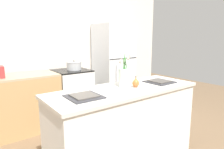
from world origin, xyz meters
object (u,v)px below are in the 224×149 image
(refrigerator, at_px, (114,67))
(flower_vase, at_px, (125,76))
(cooking_pot, at_px, (74,66))
(plate_setting_right, at_px, (160,82))
(pear_figurine, at_px, (136,83))
(plate_setting_left, at_px, (84,96))
(stove_range, at_px, (72,95))

(refrigerator, distance_m, flower_vase, 1.87)
(refrigerator, bearing_deg, flower_vase, -123.37)
(flower_vase, bearing_deg, cooking_pot, 85.42)
(refrigerator, height_order, cooking_pot, refrigerator)
(plate_setting_right, distance_m, cooking_pot, 1.68)
(pear_figurine, xyz_separation_m, plate_setting_right, (0.42, 0.00, -0.04))
(plate_setting_left, relative_size, cooking_pot, 1.20)
(pear_figurine, bearing_deg, stove_range, 90.85)
(stove_range, relative_size, plate_setting_left, 2.88)
(stove_range, height_order, cooking_pot, cooking_pot)
(refrigerator, relative_size, plate_setting_left, 5.52)
(cooking_pot, bearing_deg, flower_vase, -94.58)
(stove_range, xyz_separation_m, plate_setting_left, (-0.65, -1.63, 0.48))
(plate_setting_left, xyz_separation_m, plate_setting_right, (1.10, 0.00, 0.00))
(refrigerator, relative_size, cooking_pot, 6.64)
(refrigerator, distance_m, plate_setting_left, 2.29)
(stove_range, xyz_separation_m, plate_setting_right, (0.45, -1.63, 0.48))
(stove_range, relative_size, plate_setting_right, 2.88)
(plate_setting_right, bearing_deg, refrigerator, 72.96)
(flower_vase, distance_m, cooking_pot, 1.56)
(stove_range, relative_size, flower_vase, 2.16)
(plate_setting_left, bearing_deg, pear_figurine, -0.40)
(flower_vase, bearing_deg, plate_setting_right, -8.28)
(stove_range, bearing_deg, cooking_pot, -8.69)
(refrigerator, relative_size, pear_figurine, 13.43)
(pear_figurine, bearing_deg, refrigerator, 60.55)
(refrigerator, distance_m, cooking_pot, 0.91)
(plate_setting_right, bearing_deg, cooking_pot, 103.85)
(plate_setting_left, height_order, plate_setting_right, same)
(flower_vase, bearing_deg, refrigerator, 56.63)
(flower_vase, distance_m, plate_setting_left, 0.59)
(stove_range, xyz_separation_m, refrigerator, (0.95, 0.00, 0.42))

